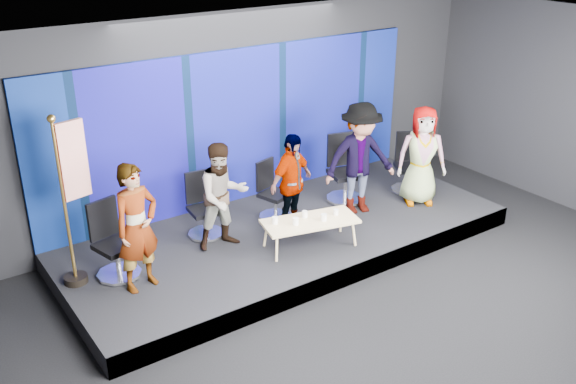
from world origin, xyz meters
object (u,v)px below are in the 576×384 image
at_px(chair_e, 408,172).
at_px(panelist_a, 137,228).
at_px(panelist_b, 223,196).
at_px(panelist_c, 291,183).
at_px(mug_c, 305,214).
at_px(mug_e, 336,212).
at_px(chair_d, 344,179).
at_px(chair_a, 114,252).
at_px(mug_d, 324,217).
at_px(panelist_e, 421,156).
at_px(flag_stand, 72,196).
at_px(chair_b, 204,215).
at_px(chair_c, 273,200).
at_px(mug_a, 275,220).
at_px(mug_b, 296,221).
at_px(coffee_table, 310,222).
at_px(panelist_d, 360,159).

bearing_deg(chair_e, panelist_a, -144.31).
height_order(panelist_b, panelist_c, panelist_b).
xyz_separation_m(mug_c, mug_e, (0.43, -0.20, -0.01)).
bearing_deg(chair_d, chair_a, -162.52).
xyz_separation_m(chair_a, mug_d, (2.84, -0.98, 0.13)).
bearing_deg(chair_d, panelist_e, -24.11).
xyz_separation_m(chair_d, flag_stand, (-4.58, -0.03, 0.87)).
bearing_deg(chair_b, chair_c, 0.88).
distance_m(chair_a, flag_stand, 1.00).
distance_m(panelist_c, mug_e, 0.83).
xyz_separation_m(panelist_a, mug_a, (2.01, -0.18, -0.39)).
height_order(chair_d, mug_e, chair_d).
bearing_deg(mug_b, mug_c, 24.91).
bearing_deg(panelist_c, mug_b, -136.37).
height_order(panelist_a, coffee_table, panelist_a).
height_order(chair_a, chair_b, chair_a).
bearing_deg(mug_c, mug_a, 170.85).
relative_size(chair_b, chair_e, 0.96).
bearing_deg(flag_stand, chair_d, -12.90).
xyz_separation_m(mug_c, mug_d, (0.16, -0.25, 0.00)).
relative_size(mug_a, mug_e, 1.19).
bearing_deg(mug_c, chair_d, 31.23).
xyz_separation_m(chair_a, coffee_table, (2.69, -0.85, 0.04)).
relative_size(chair_e, mug_a, 9.91).
bearing_deg(mug_c, panelist_d, 16.29).
xyz_separation_m(chair_c, mug_b, (-0.35, -1.12, 0.17)).
relative_size(chair_b, coffee_table, 0.67).
bearing_deg(chair_d, mug_e, -118.94).
relative_size(chair_e, flag_stand, 0.44).
height_order(coffee_table, flag_stand, flag_stand).
xyz_separation_m(mug_a, mug_d, (0.64, -0.33, -0.00)).
relative_size(panelist_c, chair_e, 1.50).
distance_m(panelist_b, mug_d, 1.51).
bearing_deg(mug_e, mug_d, -168.42).
height_order(chair_d, mug_a, chair_d).
height_order(chair_a, chair_e, chair_a).
bearing_deg(panelist_e, mug_c, -145.38).
xyz_separation_m(coffee_table, mug_b, (-0.26, 0.00, 0.09)).
distance_m(mug_a, flag_stand, 2.83).
bearing_deg(coffee_table, mug_d, -40.35).
xyz_separation_m(panelist_c, mug_b, (-0.36, -0.62, -0.30)).
height_order(panelist_a, chair_e, panelist_a).
height_order(chair_c, flag_stand, flag_stand).
relative_size(chair_e, mug_c, 10.56).
relative_size(chair_a, panelist_a, 0.62).
xyz_separation_m(panelist_b, mug_e, (1.46, -0.82, -0.33)).
xyz_separation_m(panelist_a, chair_c, (2.59, 0.75, -0.56)).
bearing_deg(mug_a, panelist_e, 0.45).
relative_size(panelist_a, mug_c, 17.70).
height_order(panelist_e, flag_stand, flag_stand).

